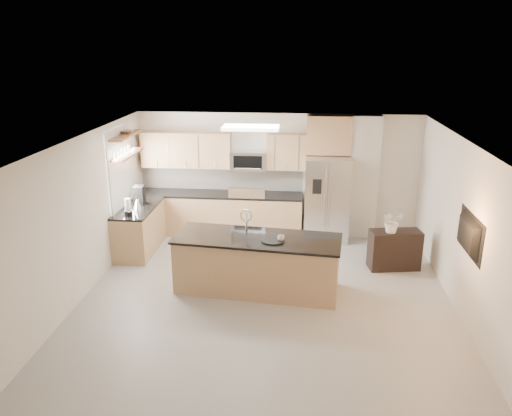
# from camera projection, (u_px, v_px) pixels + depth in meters

# --- Properties ---
(floor) EXTENTS (6.50, 6.50, 0.00)m
(floor) POSITION_uv_depth(u_px,v_px,m) (266.00, 301.00, 8.12)
(floor) COLOR #9F9B97
(floor) RESTS_ON ground
(ceiling) EXTENTS (6.00, 6.50, 0.02)m
(ceiling) POSITION_uv_depth(u_px,v_px,m) (267.00, 143.00, 7.29)
(ceiling) COLOR white
(ceiling) RESTS_ON wall_back
(wall_back) EXTENTS (6.00, 0.02, 2.60)m
(wall_back) POSITION_uv_depth(u_px,v_px,m) (277.00, 174.00, 10.77)
(wall_back) COLOR silver
(wall_back) RESTS_ON floor
(wall_front) EXTENTS (6.00, 0.02, 2.60)m
(wall_front) POSITION_uv_depth(u_px,v_px,m) (240.00, 348.00, 4.64)
(wall_front) COLOR silver
(wall_front) RESTS_ON floor
(wall_left) EXTENTS (0.02, 6.50, 2.60)m
(wall_left) POSITION_uv_depth(u_px,v_px,m) (79.00, 220.00, 7.97)
(wall_left) COLOR silver
(wall_left) RESTS_ON floor
(wall_right) EXTENTS (0.02, 6.50, 2.60)m
(wall_right) POSITION_uv_depth(u_px,v_px,m) (466.00, 233.00, 7.44)
(wall_right) COLOR silver
(wall_right) RESTS_ON floor
(back_counter) EXTENTS (3.55, 0.66, 1.44)m
(back_counter) POSITION_uv_depth(u_px,v_px,m) (220.00, 213.00, 10.84)
(back_counter) COLOR tan
(back_counter) RESTS_ON floor
(left_counter) EXTENTS (0.66, 1.50, 0.92)m
(left_counter) POSITION_uv_depth(u_px,v_px,m) (139.00, 229.00, 9.96)
(left_counter) COLOR tan
(left_counter) RESTS_ON floor
(range) EXTENTS (0.76, 0.64, 1.14)m
(range) POSITION_uv_depth(u_px,v_px,m) (248.00, 214.00, 10.78)
(range) COLOR black
(range) RESTS_ON floor
(upper_cabinets) EXTENTS (3.50, 0.33, 0.75)m
(upper_cabinets) POSITION_uv_depth(u_px,v_px,m) (216.00, 150.00, 10.57)
(upper_cabinets) COLOR tan
(upper_cabinets) RESTS_ON wall_back
(microwave) EXTENTS (0.76, 0.40, 0.40)m
(microwave) POSITION_uv_depth(u_px,v_px,m) (249.00, 160.00, 10.53)
(microwave) COLOR silver
(microwave) RESTS_ON upper_cabinets
(refrigerator) EXTENTS (0.92, 0.78, 1.78)m
(refrigerator) POSITION_uv_depth(u_px,v_px,m) (327.00, 198.00, 10.45)
(refrigerator) COLOR silver
(refrigerator) RESTS_ON floor
(partition_column) EXTENTS (0.60, 0.30, 2.60)m
(partition_column) POSITION_uv_depth(u_px,v_px,m) (363.00, 178.00, 10.47)
(partition_column) COLOR beige
(partition_column) RESTS_ON floor
(window) EXTENTS (0.04, 1.15, 1.65)m
(window) POSITION_uv_depth(u_px,v_px,m) (120.00, 171.00, 9.61)
(window) COLOR white
(window) RESTS_ON wall_left
(shelf_lower) EXTENTS (0.30, 1.20, 0.04)m
(shelf_lower) POSITION_uv_depth(u_px,v_px,m) (126.00, 154.00, 9.60)
(shelf_lower) COLOR brown
(shelf_lower) RESTS_ON wall_left
(shelf_upper) EXTENTS (0.30, 1.20, 0.04)m
(shelf_upper) POSITION_uv_depth(u_px,v_px,m) (125.00, 135.00, 9.48)
(shelf_upper) COLOR brown
(shelf_upper) RESTS_ON wall_left
(ceiling_fixture) EXTENTS (1.00, 0.50, 0.06)m
(ceiling_fixture) POSITION_uv_depth(u_px,v_px,m) (251.00, 128.00, 8.85)
(ceiling_fixture) COLOR white
(ceiling_fixture) RESTS_ON ceiling
(island) EXTENTS (2.83, 1.27, 1.37)m
(island) POSITION_uv_depth(u_px,v_px,m) (257.00, 264.00, 8.36)
(island) COLOR tan
(island) RESTS_ON floor
(credenza) EXTENTS (0.97, 0.53, 0.74)m
(credenza) POSITION_uv_depth(u_px,v_px,m) (394.00, 250.00, 9.19)
(credenza) COLOR black
(credenza) RESTS_ON floor
(cup) EXTENTS (0.13, 0.13, 0.09)m
(cup) POSITION_uv_depth(u_px,v_px,m) (281.00, 238.00, 8.05)
(cup) COLOR white
(cup) RESTS_ON island
(platter) EXTENTS (0.47, 0.47, 0.02)m
(platter) POSITION_uv_depth(u_px,v_px,m) (273.00, 240.00, 8.06)
(platter) COLOR black
(platter) RESTS_ON island
(blender) EXTENTS (0.15, 0.15, 0.34)m
(blender) POSITION_uv_depth(u_px,v_px,m) (128.00, 208.00, 9.27)
(blender) COLOR black
(blender) RESTS_ON left_counter
(kettle) EXTENTS (0.20, 0.20, 0.25)m
(kettle) POSITION_uv_depth(u_px,v_px,m) (137.00, 204.00, 9.63)
(kettle) COLOR silver
(kettle) RESTS_ON left_counter
(coffee_maker) EXTENTS (0.21, 0.25, 0.37)m
(coffee_maker) POSITION_uv_depth(u_px,v_px,m) (139.00, 195.00, 9.95)
(coffee_maker) COLOR black
(coffee_maker) RESTS_ON left_counter
(bowl) EXTENTS (0.37, 0.37, 0.08)m
(bowl) POSITION_uv_depth(u_px,v_px,m) (127.00, 131.00, 9.59)
(bowl) COLOR silver
(bowl) RESTS_ON shelf_upper
(flower_vase) EXTENTS (0.70, 0.65, 0.63)m
(flower_vase) POSITION_uv_depth(u_px,v_px,m) (393.00, 216.00, 8.92)
(flower_vase) COLOR white
(flower_vase) RESTS_ON credenza
(television) EXTENTS (0.14, 1.08, 0.62)m
(television) POSITION_uv_depth(u_px,v_px,m) (465.00, 234.00, 7.24)
(television) COLOR black
(television) RESTS_ON wall_right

